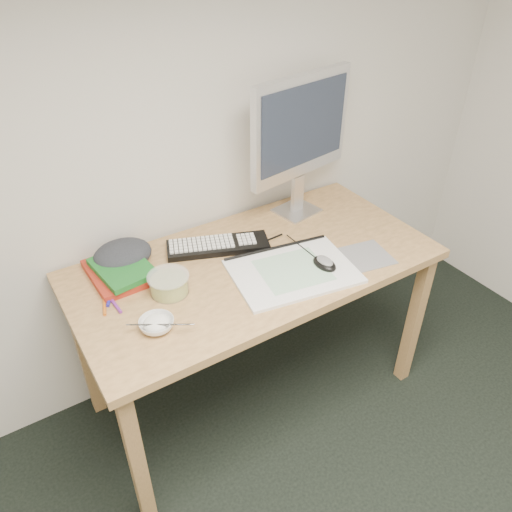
{
  "coord_description": "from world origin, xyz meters",
  "views": [
    {
      "loc": [
        -0.62,
        0.11,
        1.87
      ],
      "look_at": [
        0.17,
        1.36,
        0.83
      ],
      "focal_mm": 35.0,
      "sensor_mm": 36.0,
      "label": 1
    }
  ],
  "objects": [
    {
      "name": "marker_blue",
      "position": [
        -0.33,
        1.53,
        0.76
      ],
      "size": [
        0.07,
        0.12,
        0.01
      ],
      "primitive_type": "cylinder",
      "rotation": [
        0.0,
        1.57,
        1.09
      ],
      "color": "#2220AF",
      "rests_on": "desk"
    },
    {
      "name": "pencil_tan",
      "position": [
        0.28,
        1.46,
        0.75
      ],
      "size": [
        0.15,
        0.1,
        0.01
      ],
      "primitive_type": "cylinder",
      "rotation": [
        0.0,
        1.57,
        -0.55
      ],
      "color": "tan",
      "rests_on": "desk"
    },
    {
      "name": "desk",
      "position": [
        0.21,
        1.43,
        0.67
      ],
      "size": [
        1.4,
        0.7,
        0.75
      ],
      "color": "tan",
      "rests_on": "ground"
    },
    {
      "name": "pencil_pink",
      "position": [
        0.14,
        1.53,
        0.75
      ],
      "size": [
        0.18,
        0.07,
        0.01
      ],
      "primitive_type": "cylinder",
      "rotation": [
        0.0,
        1.57,
        -0.34
      ],
      "color": "pink",
      "rests_on": "desk"
    },
    {
      "name": "marker_purple",
      "position": [
        -0.33,
        1.48,
        0.76
      ],
      "size": [
        0.02,
        0.13,
        0.01
      ],
      "primitive_type": "cylinder",
      "rotation": [
        0.0,
        1.57,
        1.63
      ],
      "color": "#772996",
      "rests_on": "desk"
    },
    {
      "name": "cloth_lump",
      "position": [
        -0.22,
        1.69,
        0.79
      ],
      "size": [
        0.22,
        0.2,
        0.08
      ],
      "primitive_type": "ellipsoid",
      "rotation": [
        0.0,
        0.0,
        -0.31
      ],
      "color": "#25262C",
      "rests_on": "desk"
    },
    {
      "name": "chopsticks",
      "position": [
        -0.25,
        1.26,
        0.79
      ],
      "size": [
        0.18,
        0.12,
        0.02
      ],
      "primitive_type": "cylinder",
      "rotation": [
        0.0,
        1.57,
        -0.55
      ],
      "color": "silver",
      "rests_on": "rice_bowl"
    },
    {
      "name": "rice_bowl",
      "position": [
        -0.26,
        1.28,
        0.77
      ],
      "size": [
        0.14,
        0.14,
        0.04
      ],
      "primitive_type": "imported",
      "rotation": [
        0.0,
        0.0,
        -0.32
      ],
      "color": "silver",
      "rests_on": "desk"
    },
    {
      "name": "keyboard",
      "position": [
        0.13,
        1.59,
        0.76
      ],
      "size": [
        0.42,
        0.26,
        0.02
      ],
      "primitive_type": "cube",
      "rotation": [
        0.0,
        0.0,
        -0.37
      ],
      "color": "black",
      "rests_on": "desk"
    },
    {
      "name": "book_green",
      "position": [
        -0.25,
        1.61,
        0.79
      ],
      "size": [
        0.2,
        0.26,
        0.02
      ],
      "primitive_type": "cube",
      "rotation": [
        0.0,
        0.0,
        0.12
      ],
      "color": "#186021",
      "rests_on": "book_red"
    },
    {
      "name": "monitor",
      "position": [
        0.57,
        1.66,
        1.13
      ],
      "size": [
        0.52,
        0.19,
        0.6
      ],
      "rotation": [
        0.0,
        0.0,
        0.17
      ],
      "color": "silver",
      "rests_on": "desk"
    },
    {
      "name": "mouse",
      "position": [
        0.41,
        1.25,
        0.78
      ],
      "size": [
        0.07,
        0.11,
        0.04
      ],
      "primitive_type": "ellipsoid",
      "rotation": [
        0.0,
        0.0,
        0.03
      ],
      "color": "black",
      "rests_on": "sketchpad"
    },
    {
      "name": "sketchpad",
      "position": [
        0.29,
        1.29,
        0.76
      ],
      "size": [
        0.5,
        0.39,
        0.01
      ],
      "primitive_type": "cube",
      "rotation": [
        0.0,
        0.0,
        -0.17
      ],
      "color": "white",
      "rests_on": "desk"
    },
    {
      "name": "mousepad",
      "position": [
        0.59,
        1.23,
        0.75
      ],
      "size": [
        0.22,
        0.21,
        0.0
      ],
      "primitive_type": "cube",
      "rotation": [
        0.0,
        0.0,
        -0.18
      ],
      "color": "slate",
      "rests_on": "desk"
    },
    {
      "name": "marker_orange",
      "position": [
        -0.36,
        1.49,
        0.76
      ],
      "size": [
        0.05,
        0.12,
        0.01
      ],
      "primitive_type": "cylinder",
      "rotation": [
        0.0,
        1.57,
        1.27
      ],
      "color": "#C65E17",
      "rests_on": "desk"
    },
    {
      "name": "fruit_tub",
      "position": [
        -0.14,
        1.43,
        0.79
      ],
      "size": [
        0.18,
        0.18,
        0.07
      ],
      "primitive_type": "cylinder",
      "rotation": [
        0.0,
        0.0,
        -0.22
      ],
      "color": "gold",
      "rests_on": "desk"
    },
    {
      "name": "book_red",
      "position": [
        -0.26,
        1.63,
        0.76
      ],
      "size": [
        0.21,
        0.27,
        0.03
      ],
      "primitive_type": "cube",
      "rotation": [
        0.0,
        0.0,
        0.02
      ],
      "color": "maroon",
      "rests_on": "desk"
    },
    {
      "name": "pencil_black",
      "position": [
        0.31,
        1.52,
        0.75
      ],
      "size": [
        0.2,
        0.02,
        0.01
      ],
      "primitive_type": "cylinder",
      "rotation": [
        0.0,
        1.57,
        0.07
      ],
      "color": "black",
      "rests_on": "desk"
    }
  ]
}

